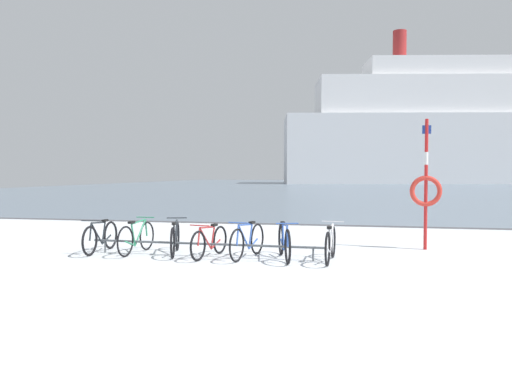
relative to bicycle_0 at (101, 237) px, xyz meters
The scene contains 11 objects.
ground 50.92m from the bicycle_0, 85.82° to the left, with size 80.00×132.00×0.08m.
bike_rack 2.51m from the bicycle_0, ahead, with size 5.31×0.16×0.31m.
bicycle_0 is the anchor object (origin of this frame).
bicycle_1 0.88m from the bicycle_0, ahead, with size 0.46×1.66×0.80m.
bicycle_2 1.79m from the bicycle_0, ahead, with size 0.62×1.72×0.79m.
bicycle_3 2.66m from the bicycle_0, ahead, with size 0.49×1.62×0.75m.
bicycle_4 3.48m from the bicycle_0, ahead, with size 0.51×1.73×0.82m.
bicycle_5 4.28m from the bicycle_0, ahead, with size 0.62×1.75×0.82m.
bicycle_6 5.25m from the bicycle_0, ahead, with size 0.46×1.68×0.80m.
rescue_post 7.71m from the bicycle_0, 14.87° to the left, with size 0.74×0.11×3.11m.
ferry_ship 83.17m from the bicycle_0, 75.55° to the left, with size 58.12×23.34×26.54m.
Camera 1 is at (2.08, -7.04, 1.83)m, focal length 34.10 mm.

